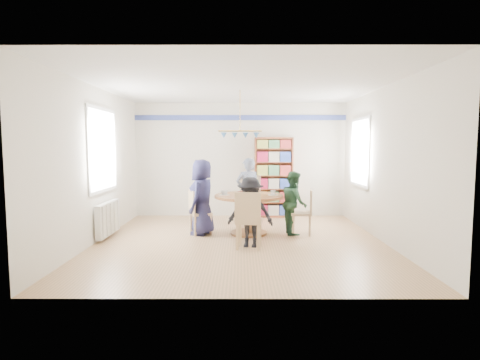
{
  "coord_description": "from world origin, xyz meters",
  "views": [
    {
      "loc": [
        0.02,
        -6.45,
        1.65
      ],
      "look_at": [
        0.0,
        0.4,
        1.05
      ],
      "focal_mm": 28.0,
      "sensor_mm": 36.0,
      "label": 1
    }
  ],
  "objects_px": {
    "chair_left": "(197,210)",
    "person_right": "(294,203)",
    "chair_right": "(306,210)",
    "chair_near": "(248,218)",
    "radiator": "(108,218)",
    "person_far": "(248,191)",
    "bookshelf": "(274,178)",
    "person_left": "(202,197)",
    "chair_far": "(249,197)",
    "dining_table": "(249,205)",
    "person_near": "(250,212)"
  },
  "relations": [
    {
      "from": "chair_left",
      "to": "person_right",
      "type": "xyz_separation_m",
      "value": [
        1.84,
        0.06,
        0.14
      ]
    },
    {
      "from": "chair_left",
      "to": "person_far",
      "type": "xyz_separation_m",
      "value": [
        0.98,
        0.93,
        0.25
      ]
    },
    {
      "from": "dining_table",
      "to": "person_left",
      "type": "relative_size",
      "value": 0.91
    },
    {
      "from": "person_left",
      "to": "person_far",
      "type": "relative_size",
      "value": 1.0
    },
    {
      "from": "chair_far",
      "to": "dining_table",
      "type": "bearing_deg",
      "value": -91.48
    },
    {
      "from": "radiator",
      "to": "person_near",
      "type": "distance_m",
      "value": 2.68
    },
    {
      "from": "chair_right",
      "to": "chair_near",
      "type": "bearing_deg",
      "value": -137.02
    },
    {
      "from": "chair_near",
      "to": "person_far",
      "type": "height_order",
      "value": "person_far"
    },
    {
      "from": "chair_left",
      "to": "person_right",
      "type": "height_order",
      "value": "person_right"
    },
    {
      "from": "radiator",
      "to": "chair_far",
      "type": "height_order",
      "value": "chair_far"
    },
    {
      "from": "dining_table",
      "to": "person_far",
      "type": "xyz_separation_m",
      "value": [
        -0.0,
        0.89,
        0.15
      ]
    },
    {
      "from": "radiator",
      "to": "bookshelf",
      "type": "relative_size",
      "value": 0.53
    },
    {
      "from": "chair_right",
      "to": "chair_far",
      "type": "relative_size",
      "value": 0.82
    },
    {
      "from": "chair_near",
      "to": "person_right",
      "type": "distance_m",
      "value": 1.41
    },
    {
      "from": "chair_far",
      "to": "person_right",
      "type": "bearing_deg",
      "value": -50.75
    },
    {
      "from": "chair_right",
      "to": "person_right",
      "type": "relative_size",
      "value": 0.71
    },
    {
      "from": "chair_near",
      "to": "chair_left",
      "type": "bearing_deg",
      "value": 132.92
    },
    {
      "from": "dining_table",
      "to": "chair_right",
      "type": "relative_size",
      "value": 1.52
    },
    {
      "from": "person_right",
      "to": "chair_right",
      "type": "bearing_deg",
      "value": -108.19
    },
    {
      "from": "chair_right",
      "to": "person_right",
      "type": "height_order",
      "value": "person_right"
    },
    {
      "from": "radiator",
      "to": "person_right",
      "type": "relative_size",
      "value": 0.83
    },
    {
      "from": "chair_far",
      "to": "person_near",
      "type": "distance_m",
      "value": 1.97
    },
    {
      "from": "chair_right",
      "to": "chair_far",
      "type": "bearing_deg",
      "value": 133.96
    },
    {
      "from": "dining_table",
      "to": "person_far",
      "type": "relative_size",
      "value": 0.91
    },
    {
      "from": "person_far",
      "to": "dining_table",
      "type": "bearing_deg",
      "value": 75.1
    },
    {
      "from": "person_far",
      "to": "chair_right",
      "type": "bearing_deg",
      "value": 124.07
    },
    {
      "from": "person_left",
      "to": "person_far",
      "type": "distance_m",
      "value": 1.27
    },
    {
      "from": "dining_table",
      "to": "person_right",
      "type": "bearing_deg",
      "value": 1.3
    },
    {
      "from": "radiator",
      "to": "chair_far",
      "type": "bearing_deg",
      "value": 26.83
    },
    {
      "from": "radiator",
      "to": "person_right",
      "type": "bearing_deg",
      "value": 4.89
    },
    {
      "from": "chair_far",
      "to": "person_left",
      "type": "xyz_separation_m",
      "value": [
        -0.91,
        -1.07,
        0.14
      ]
    },
    {
      "from": "person_left",
      "to": "person_far",
      "type": "xyz_separation_m",
      "value": [
        0.88,
        0.92,
        -0.0
      ]
    },
    {
      "from": "person_near",
      "to": "dining_table",
      "type": "bearing_deg",
      "value": 99.7
    },
    {
      "from": "radiator",
      "to": "person_left",
      "type": "distance_m",
      "value": 1.76
    },
    {
      "from": "radiator",
      "to": "person_right",
      "type": "xyz_separation_m",
      "value": [
        3.45,
        0.29,
        0.25
      ]
    },
    {
      "from": "person_right",
      "to": "person_far",
      "type": "xyz_separation_m",
      "value": [
        -0.87,
        0.87,
        0.11
      ]
    },
    {
      "from": "chair_right",
      "to": "person_far",
      "type": "xyz_separation_m",
      "value": [
        -1.07,
        0.93,
        0.24
      ]
    },
    {
      "from": "person_far",
      "to": "chair_near",
      "type": "bearing_deg",
      "value": 74.3
    },
    {
      "from": "chair_left",
      "to": "chair_near",
      "type": "height_order",
      "value": "chair_near"
    },
    {
      "from": "radiator",
      "to": "chair_near",
      "type": "bearing_deg",
      "value": -17.18
    },
    {
      "from": "chair_right",
      "to": "person_right",
      "type": "bearing_deg",
      "value": 163.86
    },
    {
      "from": "person_far",
      "to": "bookshelf",
      "type": "bearing_deg",
      "value": -140.46
    },
    {
      "from": "radiator",
      "to": "person_right",
      "type": "distance_m",
      "value": 3.47
    },
    {
      "from": "radiator",
      "to": "bookshelf",
      "type": "distance_m",
      "value": 3.84
    },
    {
      "from": "chair_left",
      "to": "bookshelf",
      "type": "bearing_deg",
      "value": 48.4
    },
    {
      "from": "chair_right",
      "to": "person_near",
      "type": "relative_size",
      "value": 0.74
    },
    {
      "from": "chair_near",
      "to": "person_left",
      "type": "height_order",
      "value": "person_left"
    },
    {
      "from": "bookshelf",
      "to": "chair_left",
      "type": "bearing_deg",
      "value": -131.6
    },
    {
      "from": "chair_far",
      "to": "chair_right",
      "type": "bearing_deg",
      "value": -46.04
    },
    {
      "from": "person_near",
      "to": "chair_far",
      "type": "bearing_deg",
      "value": 98.67
    }
  ]
}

